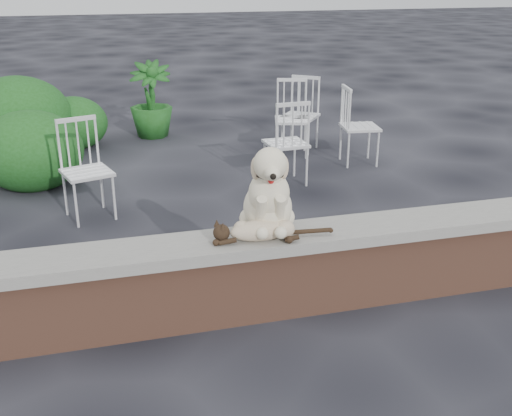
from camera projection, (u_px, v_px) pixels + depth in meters
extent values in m
plane|color=black|center=(369.00, 296.00, 4.45)|extent=(60.00, 60.00, 0.00)
cube|color=brown|center=(372.00, 266.00, 4.36)|extent=(6.00, 0.30, 0.50)
cube|color=slate|center=(375.00, 228.00, 4.25)|extent=(6.20, 0.40, 0.08)
imported|color=#184814|center=(151.00, 100.00, 8.47)|extent=(0.64, 0.64, 1.05)
ellipsoid|color=#184814|center=(31.00, 151.00, 6.55)|extent=(1.11, 1.02, 0.88)
ellipsoid|color=#184814|center=(18.00, 118.00, 7.65)|extent=(1.33, 1.22, 1.05)
ellipsoid|color=#184814|center=(74.00, 123.00, 8.06)|extent=(0.89, 0.82, 0.70)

